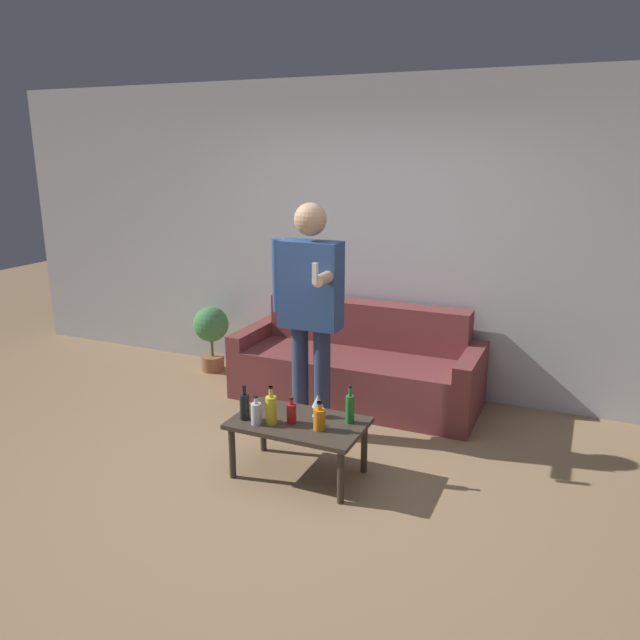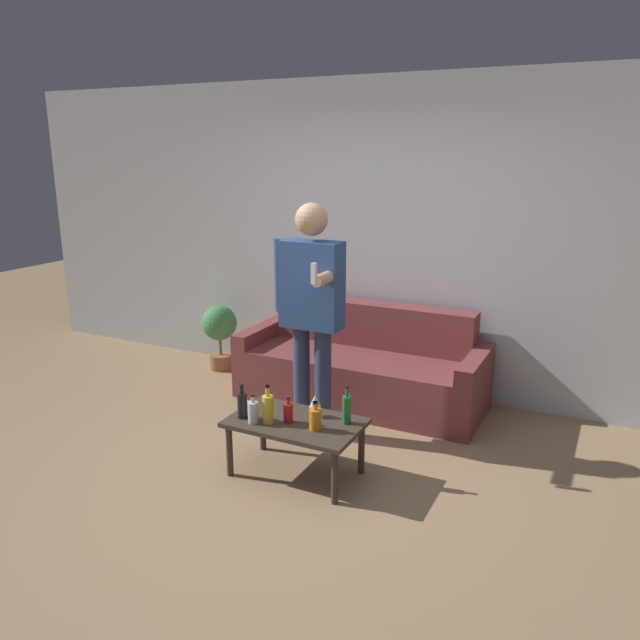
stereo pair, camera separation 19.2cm
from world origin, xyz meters
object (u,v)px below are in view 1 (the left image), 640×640
Objects in this scene: bottle_orange at (319,419)px; person_standing_front at (310,303)px; couch at (358,367)px; coffee_table at (299,428)px.

person_standing_front is (-0.37, 0.66, 0.57)m from bottle_orange.
couch is 11.04× the size of bottle_orange.
coffee_table is 0.50× the size of person_standing_front.
person_standing_front is (-0.19, 0.60, 0.69)m from coffee_table.
bottle_orange is (0.28, -1.44, 0.17)m from couch.
person_standing_front is at bearing 107.74° from coffee_table.
couch is at bearing 83.67° from person_standing_front.
person_standing_front reaches higher than coffee_table.
couch is at bearing 101.02° from bottle_orange.
coffee_table is at bearing -72.26° from person_standing_front.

